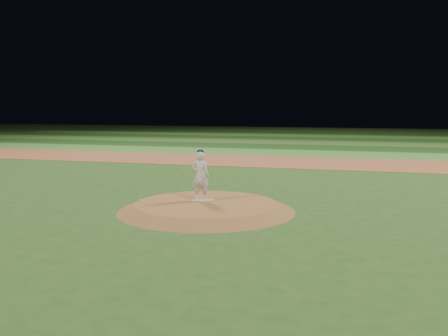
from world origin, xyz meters
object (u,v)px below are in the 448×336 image
(pitchers_mound, at_px, (206,207))
(rosin_bag, at_px, (141,200))
(pitching_rubber, at_px, (203,201))
(pitcher_on_mound, at_px, (201,176))

(pitchers_mound, distance_m, rosin_bag, 2.10)
(pitching_rubber, relative_size, rosin_bag, 6.32)
(pitchers_mound, bearing_deg, rosin_bag, -171.15)
(pitching_rubber, distance_m, rosin_bag, 1.97)
(pitcher_on_mound, bearing_deg, rosin_bag, -160.67)
(pitching_rubber, height_order, rosin_bag, rosin_bag)
(rosin_bag, relative_size, pitcher_on_mound, 0.07)
(rosin_bag, bearing_deg, pitchers_mound, 8.85)
(pitching_rubber, height_order, pitcher_on_mound, pitcher_on_mound)
(pitcher_on_mound, bearing_deg, pitchers_mound, -46.89)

